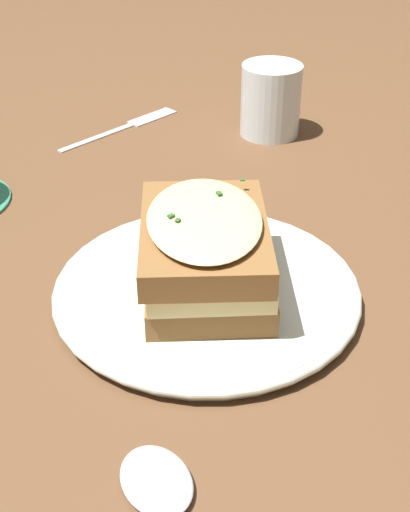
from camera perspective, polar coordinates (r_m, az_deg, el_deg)
ground_plane at (r=0.62m, az=2.00°, el=-3.97°), size 2.40×2.40×0.00m
dinner_plate at (r=0.62m, az=0.00°, el=-2.91°), size 0.27×0.27×0.01m
sandwich at (r=0.60m, az=-0.02°, el=0.35°), size 0.19×0.17×0.08m
water_glass at (r=0.93m, az=5.28°, el=12.32°), size 0.08×0.08×0.09m
fork at (r=0.97m, az=-5.84°, el=10.48°), size 0.19×0.07×0.00m
spoon at (r=0.47m, az=-3.42°, el=-18.32°), size 0.12×0.16×0.01m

